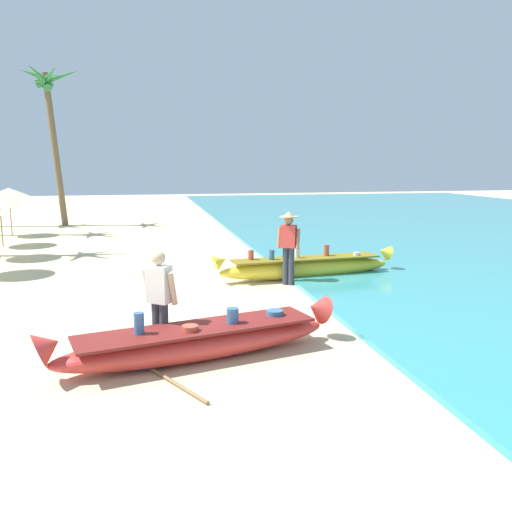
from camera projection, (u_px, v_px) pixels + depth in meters
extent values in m
plane|color=beige|center=(167.00, 330.00, 9.42)|extent=(80.00, 80.00, 0.00)
ellipsoid|color=red|center=(198.00, 343.00, 8.02)|extent=(4.35, 1.82, 0.48)
cone|color=red|center=(48.00, 346.00, 7.06)|extent=(0.53, 0.57, 0.54)
cone|color=red|center=(317.00, 308.00, 8.88)|extent=(0.53, 0.57, 0.54)
cube|color=maroon|center=(198.00, 328.00, 7.98)|extent=(3.69, 1.67, 0.04)
cylinder|color=#386699|center=(275.00, 313.00, 8.58)|extent=(0.27, 0.27, 0.10)
cylinder|color=#386699|center=(233.00, 316.00, 8.15)|extent=(0.19, 0.19, 0.25)
cylinder|color=#B74C38|center=(190.00, 329.00, 7.78)|extent=(0.24, 0.24, 0.10)
cylinder|color=#386699|center=(139.00, 324.00, 7.62)|extent=(0.15, 0.15, 0.33)
ellipsoid|color=yellow|center=(306.00, 268.00, 13.59)|extent=(4.62, 1.10, 0.52)
cone|color=yellow|center=(220.00, 261.00, 12.87)|extent=(0.43, 0.42, 0.46)
cone|color=yellow|center=(384.00, 252.00, 14.20)|extent=(0.43, 0.42, 0.46)
cube|color=olive|center=(306.00, 258.00, 13.55)|extent=(3.89, 1.04, 0.04)
cylinder|color=silver|center=(356.00, 254.00, 13.84)|extent=(0.16, 0.16, 0.10)
cylinder|color=#B74C38|center=(326.00, 251.00, 13.78)|extent=(0.14, 0.14, 0.30)
cylinder|color=silver|center=(297.00, 253.00, 13.46)|extent=(0.12, 0.12, 0.29)
cylinder|color=#386699|center=(271.00, 255.00, 13.23)|extent=(0.15, 0.15, 0.27)
cylinder|color=#B74C38|center=(251.00, 255.00, 13.20)|extent=(0.14, 0.14, 0.26)
cylinder|color=#333842|center=(291.00, 266.00, 12.81)|extent=(0.14, 0.14, 0.91)
cylinder|color=#333842|center=(286.00, 266.00, 12.85)|extent=(0.14, 0.14, 0.91)
cube|color=#DB3D38|center=(289.00, 236.00, 12.70)|extent=(0.42, 0.37, 0.54)
cylinder|color=#9E7051|center=(298.00, 239.00, 12.62)|extent=(0.17, 0.21, 0.49)
cylinder|color=#9E7051|center=(279.00, 238.00, 12.76)|extent=(0.17, 0.21, 0.49)
sphere|color=#9E7051|center=(289.00, 220.00, 12.63)|extent=(0.22, 0.22, 0.22)
cylinder|color=tan|center=(289.00, 217.00, 12.62)|extent=(0.44, 0.44, 0.02)
cone|color=tan|center=(289.00, 214.00, 12.61)|extent=(0.26, 0.26, 0.12)
cylinder|color=#333842|center=(157.00, 327.00, 8.25)|extent=(0.14, 0.14, 0.81)
cylinder|color=#333842|center=(164.00, 329.00, 8.19)|extent=(0.14, 0.14, 0.81)
cube|color=silver|center=(159.00, 284.00, 8.10)|extent=(0.42, 0.39, 0.58)
cylinder|color=beige|center=(148.00, 285.00, 8.23)|extent=(0.19, 0.21, 0.53)
cylinder|color=beige|center=(172.00, 289.00, 8.03)|extent=(0.19, 0.21, 0.53)
sphere|color=beige|center=(158.00, 258.00, 8.03)|extent=(0.22, 0.22, 0.22)
cylinder|color=#8E6B47|center=(1.00, 219.00, 18.59)|extent=(0.04, 0.04, 1.90)
cylinder|color=#8E6B47|center=(10.00, 212.00, 21.17)|extent=(0.04, 0.04, 1.90)
cone|color=beige|center=(9.00, 192.00, 21.03)|extent=(1.60, 1.60, 0.32)
cylinder|color=brown|center=(55.00, 151.00, 24.27)|extent=(0.74, 0.28, 6.83)
cone|color=#337F3D|center=(58.00, 77.00, 23.75)|extent=(1.99, 0.44, 0.99)
cone|color=#337F3D|center=(51.00, 77.00, 24.10)|extent=(0.97, 1.70, 0.84)
cone|color=#337F3D|center=(42.00, 80.00, 24.05)|extent=(1.01, 1.66, 1.15)
cone|color=#337F3D|center=(36.00, 75.00, 23.56)|extent=(1.48, 0.41, 0.76)
cone|color=#337F3D|center=(39.00, 75.00, 23.21)|extent=(0.97, 1.72, 0.98)
cone|color=#337F3D|center=(49.00, 75.00, 23.33)|extent=(1.17, 1.62, 0.94)
cylinder|color=#8E6B47|center=(175.00, 383.00, 7.09)|extent=(0.76, 1.38, 0.05)
ellipsoid|color=#2D60B7|center=(147.00, 366.00, 7.67)|extent=(0.41, 0.34, 0.03)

